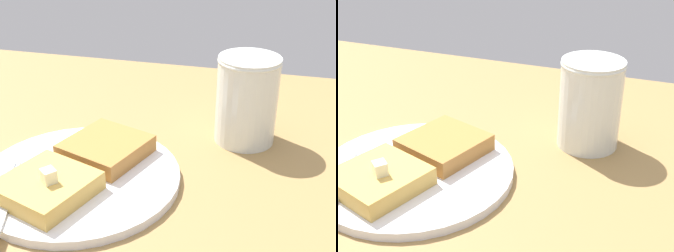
# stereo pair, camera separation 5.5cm
# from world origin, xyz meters

# --- Properties ---
(table_surface) EXTENTS (0.97, 0.97, 0.02)m
(table_surface) POSITION_xyz_m (0.00, 0.00, 0.01)
(table_surface) COLOR olive
(table_surface) RESTS_ON ground
(plate) EXTENTS (0.23, 0.23, 0.01)m
(plate) POSITION_xyz_m (0.08, 0.05, 0.03)
(plate) COLOR silver
(plate) RESTS_ON table_surface
(toast_slice_left) EXTENTS (0.11, 0.11, 0.02)m
(toast_slice_left) POSITION_xyz_m (0.04, 0.06, 0.05)
(toast_slice_left) COLOR gold
(toast_slice_left) RESTS_ON plate
(toast_slice_middle) EXTENTS (0.11, 0.11, 0.02)m
(toast_slice_middle) POSITION_xyz_m (0.13, 0.03, 0.05)
(toast_slice_middle) COLOR #AB7336
(toast_slice_middle) RESTS_ON plate
(butter_pat_primary) EXTENTS (0.02, 0.02, 0.01)m
(butter_pat_primary) POSITION_xyz_m (0.03, 0.05, 0.06)
(butter_pat_primary) COLOR #F4F1C6
(butter_pat_primary) RESTS_ON toast_slice_left
(fork) EXTENTS (0.16, 0.07, 0.00)m
(fork) POSITION_xyz_m (0.02, 0.10, 0.04)
(fork) COLOR silver
(fork) RESTS_ON plate
(syrup_jar) EXTENTS (0.08, 0.08, 0.11)m
(syrup_jar) POSITION_xyz_m (0.23, -0.12, 0.08)
(syrup_jar) COLOR #391705
(syrup_jar) RESTS_ON table_surface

